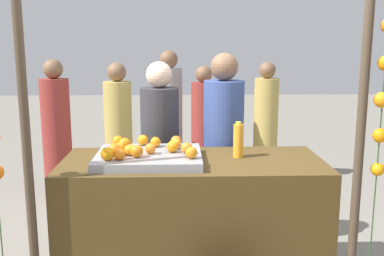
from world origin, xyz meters
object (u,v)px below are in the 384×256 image
(juice_bottle, at_px, (238,140))
(vendor_left, at_px, (160,163))
(orange_1, at_px, (191,153))
(stall_counter, at_px, (193,223))
(vendor_right, at_px, (223,160))
(orange_0, at_px, (176,141))

(juice_bottle, relative_size, vendor_left, 0.16)
(orange_1, bearing_deg, vendor_left, 106.16)
(stall_counter, xyz_separation_m, vendor_right, (0.28, 0.60, 0.31))
(orange_0, bearing_deg, vendor_right, 48.28)
(stall_counter, xyz_separation_m, orange_0, (-0.12, 0.16, 0.57))
(orange_1, xyz_separation_m, vendor_left, (-0.24, 0.83, -0.30))
(stall_counter, height_order, vendor_left, vendor_left)
(vendor_right, bearing_deg, orange_0, -131.72)
(orange_1, distance_m, vendor_left, 0.91)
(orange_1, relative_size, juice_bottle, 0.31)
(vendor_right, bearing_deg, stall_counter, -114.72)
(orange_0, bearing_deg, vendor_left, 105.94)
(orange_1, xyz_separation_m, vendor_right, (0.29, 0.79, -0.26))
(orange_0, distance_m, vendor_right, 0.65)
(orange_1, relative_size, vendor_left, 0.05)
(vendor_left, height_order, vendor_right, vendor_right)
(stall_counter, distance_m, vendor_left, 0.74)
(orange_1, distance_m, juice_bottle, 0.43)
(stall_counter, relative_size, juice_bottle, 7.11)
(orange_0, bearing_deg, orange_1, -73.54)
(orange_0, xyz_separation_m, juice_bottle, (0.45, -0.09, 0.02))
(juice_bottle, xyz_separation_m, vendor_left, (-0.58, 0.57, -0.32))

